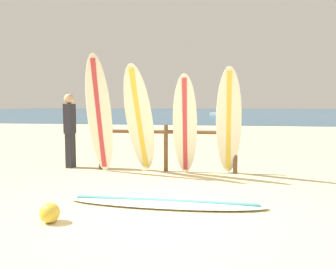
% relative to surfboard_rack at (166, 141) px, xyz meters
% --- Properties ---
extents(ground_plane, '(120.00, 120.00, 0.00)m').
position_rel_surfboard_rack_xyz_m(ground_plane, '(0.48, -2.90, -0.66)').
color(ground_plane, beige).
extents(ocean_water, '(120.00, 80.00, 0.01)m').
position_rel_surfboard_rack_xyz_m(ocean_water, '(0.48, 55.10, -0.65)').
color(ocean_water, navy).
rests_on(ocean_water, ground).
extents(surfboard_rack, '(3.02, 0.09, 1.00)m').
position_rel_surfboard_rack_xyz_m(surfboard_rack, '(0.00, 0.00, 0.00)').
color(surfboard_rack, brown).
rests_on(surfboard_rack, ground).
extents(surfboard_leaning_far_left, '(0.55, 0.63, 2.44)m').
position_rel_surfboard_rack_xyz_m(surfboard_leaning_far_left, '(-1.32, -0.41, 0.56)').
color(surfboard_leaning_far_left, silver).
rests_on(surfboard_leaning_far_left, ground).
extents(surfboard_leaning_left, '(0.64, 1.08, 2.22)m').
position_rel_surfboard_rack_xyz_m(surfboard_leaning_left, '(-0.48, -0.37, 0.45)').
color(surfboard_leaning_left, silver).
rests_on(surfboard_leaning_left, ground).
extents(surfboard_leaning_center_left, '(0.52, 0.80, 2.02)m').
position_rel_surfboard_rack_xyz_m(surfboard_leaning_center_left, '(0.45, -0.43, 0.35)').
color(surfboard_leaning_center_left, silver).
rests_on(surfboard_leaning_center_left, ground).
extents(surfboard_leaning_center, '(0.53, 0.81, 2.16)m').
position_rel_surfboard_rack_xyz_m(surfboard_leaning_center, '(1.30, -0.25, 0.42)').
color(surfboard_leaning_center, silver).
rests_on(surfboard_leaning_center, ground).
extents(surfboard_lying_on_sand, '(2.87, 0.58, 0.08)m').
position_rel_surfboard_rack_xyz_m(surfboard_lying_on_sand, '(0.36, -2.33, -0.62)').
color(surfboard_lying_on_sand, white).
rests_on(surfboard_lying_on_sand, ground).
extents(beachgoer_standing, '(0.23, 0.28, 1.67)m').
position_rel_surfboard_rack_xyz_m(beachgoer_standing, '(-2.20, 0.08, 0.26)').
color(beachgoer_standing, '#26262D').
rests_on(beachgoer_standing, ground).
extents(small_boat_offshore, '(3.02, 2.01, 0.71)m').
position_rel_surfboard_rack_xyz_m(small_boat_offshore, '(1.47, 35.05, -0.40)').
color(small_boat_offshore, silver).
rests_on(small_boat_offshore, ocean_water).
extents(beach_ball, '(0.24, 0.24, 0.24)m').
position_rel_surfboard_rack_xyz_m(beach_ball, '(-0.91, -3.24, -0.53)').
color(beach_ball, gold).
rests_on(beach_ball, ground).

